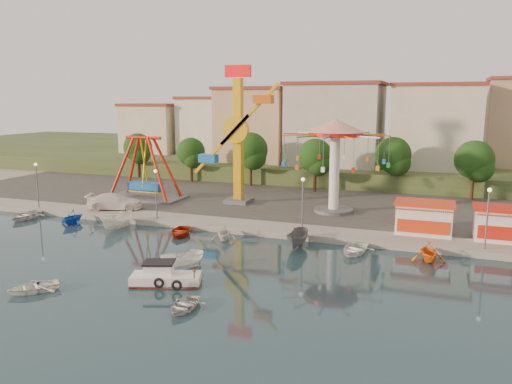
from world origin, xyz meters
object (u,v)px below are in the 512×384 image
at_px(pirate_ship_ride, 145,169).
at_px(rowboat_a, 184,305).
at_px(cabin_motorboat, 165,278).
at_px(skiff, 183,261).
at_px(kamikaze_tower, 240,139).
at_px(wave_swinger, 335,145).
at_px(van, 115,201).

height_order(pirate_ship_ride, rowboat_a, pirate_ship_ride).
distance_m(pirate_ship_ride, rowboat_a, 34.65).
bearing_deg(cabin_motorboat, pirate_ship_ride, 105.32).
relative_size(rowboat_a, skiff, 0.85).
bearing_deg(skiff, kamikaze_tower, 138.78).
relative_size(wave_swinger, skiff, 3.18).
height_order(kamikaze_tower, skiff, kamikaze_tower).
xyz_separation_m(pirate_ship_ride, van, (0.14, -6.62, -2.88)).
xyz_separation_m(skiff, van, (-16.55, 14.25, 0.80)).
bearing_deg(cabin_motorboat, wave_swinger, 54.11).
bearing_deg(rowboat_a, van, 132.73).
bearing_deg(wave_swinger, rowboat_a, -97.41).
bearing_deg(kamikaze_tower, pirate_ship_ride, -173.28).
bearing_deg(skiff, wave_swinger, 109.19).
xyz_separation_m(wave_swinger, rowboat_a, (-3.68, -28.33, -7.88)).
xyz_separation_m(pirate_ship_ride, kamikaze_tower, (12.55, 1.48, 4.06)).
xyz_separation_m(kamikaze_tower, van, (-12.40, -8.10, -6.95)).
relative_size(kamikaze_tower, wave_swinger, 1.42).
distance_m(pirate_ship_ride, kamikaze_tower, 13.27).
distance_m(kamikaze_tower, van, 16.36).
bearing_deg(van, skiff, -150.49).
height_order(rowboat_a, skiff, skiff).
bearing_deg(pirate_ship_ride, wave_swinger, 1.57).
relative_size(pirate_ship_ride, wave_swinger, 0.86).
xyz_separation_m(pirate_ship_ride, rowboat_a, (20.46, -27.66, -4.07)).
bearing_deg(rowboat_a, kamikaze_tower, 103.92).
bearing_deg(kamikaze_tower, rowboat_a, -74.81).
distance_m(pirate_ship_ride, skiff, 26.98).
relative_size(kamikaze_tower, cabin_motorboat, 3.11).
bearing_deg(van, wave_swinger, -92.87).
bearing_deg(wave_swinger, pirate_ship_ride, -178.43).
distance_m(cabin_motorboat, rowboat_a, 4.94).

